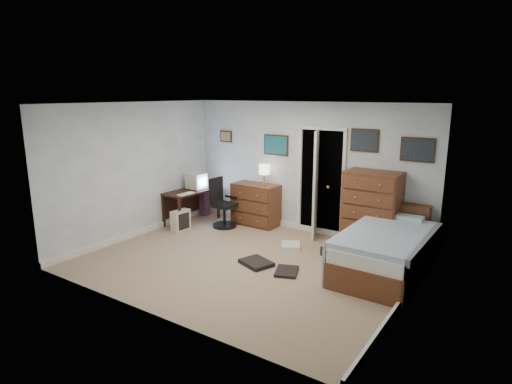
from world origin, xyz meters
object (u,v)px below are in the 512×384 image
low_dresser (256,204)px  bed (387,250)px  computer_desk (189,197)px  office_chair (222,208)px  tall_dresser (372,210)px

low_dresser → bed: size_ratio=0.44×
computer_desk → low_dresser: bearing=28.7°
low_dresser → office_chair: bearing=-134.5°
computer_desk → bed: (4.27, -0.26, -0.19)m
low_dresser → tall_dresser: tall_dresser is taller
office_chair → computer_desk: bearing=-170.6°
tall_dresser → low_dresser: bearing=-179.4°
office_chair → low_dresser: bearing=46.2°
bed → computer_desk: bearing=177.2°
low_dresser → bed: (2.98, -0.87, -0.09)m
low_dresser → bed: low_dresser is taller
bed → low_dresser: bearing=164.4°
computer_desk → tall_dresser: 3.76m
computer_desk → bed: bearing=-0.1°
computer_desk → bed: bed is taller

